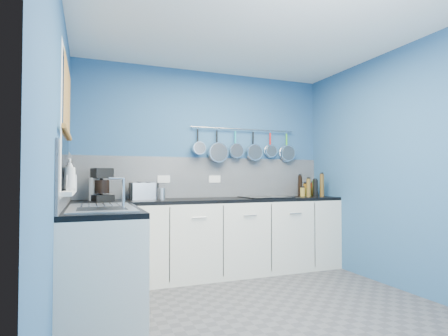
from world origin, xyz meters
TOP-DOWN VIEW (x-y plane):
  - floor at (0.00, 0.00)m, footprint 3.20×3.00m
  - ceiling at (0.00, 0.00)m, footprint 3.20×3.00m
  - wall_back at (0.00, 1.51)m, footprint 3.20×0.02m
  - wall_front at (0.00, -1.51)m, footprint 3.20×0.02m
  - wall_left at (-1.61, 0.00)m, footprint 0.02×3.00m
  - wall_right at (1.61, 0.00)m, footprint 0.02×3.00m
  - backsplash_back at (0.00, 1.49)m, footprint 3.20×0.02m
  - backsplash_left at (-1.59, 0.60)m, footprint 0.02×1.80m
  - cabinet_run_back at (0.00, 1.20)m, footprint 3.20×0.60m
  - worktop_back at (0.00, 1.20)m, footprint 3.20×0.60m
  - cabinet_run_left at (-1.30, 0.30)m, footprint 0.60×1.20m
  - worktop_left at (-1.30, 0.30)m, footprint 0.60×1.20m
  - window_frame at (-1.58, 0.30)m, footprint 0.01×1.00m
  - window_glass at (-1.57, 0.30)m, footprint 0.01×0.90m
  - bamboo_blind at (-1.56, 0.30)m, footprint 0.01×0.90m
  - window_sill at (-1.55, 0.30)m, footprint 0.10×0.98m
  - sink_unit at (-1.30, 0.30)m, footprint 0.50×0.95m
  - mixer_tap at (-1.14, 0.12)m, footprint 0.12×0.08m
  - socket_left at (-0.55, 1.48)m, footprint 0.15×0.01m
  - socket_right at (0.10, 1.48)m, footprint 0.15×0.01m
  - pot_rail at (0.50, 1.45)m, footprint 1.45×0.02m
  - soap_bottle_a at (-1.53, 0.09)m, footprint 0.10×0.10m
  - soap_bottle_b at (-1.53, 0.10)m, footprint 0.10×0.10m
  - paper_towel at (-1.34, 1.28)m, footprint 0.11×0.11m
  - coffee_maker at (-1.26, 1.22)m, footprint 0.26×0.27m
  - toaster at (-0.81, 1.33)m, footprint 0.32×0.21m
  - canister at (-0.62, 1.24)m, footprint 0.09×0.09m
  - hob at (0.65, 1.15)m, footprint 0.56×0.49m
  - pan_0 at (-0.13, 1.44)m, footprint 0.16×0.12m
  - pan_1 at (0.12, 1.44)m, footprint 0.25×0.10m
  - pan_2 at (0.37, 1.44)m, footprint 0.19×0.08m
  - pan_3 at (0.63, 1.44)m, footprint 0.22×0.09m
  - pan_4 at (0.88, 1.44)m, footprint 0.17×0.06m
  - pan_5 at (1.14, 1.44)m, footprint 0.22×0.07m
  - condiment_0 at (1.47, 1.30)m, footprint 0.07×0.07m
  - condiment_1 at (1.35, 1.32)m, footprint 0.06×0.06m
  - condiment_2 at (1.26, 1.32)m, footprint 0.05×0.05m
  - condiment_3 at (1.44, 1.23)m, footprint 0.06×0.06m
  - condiment_4 at (1.34, 1.23)m, footprint 0.07×0.07m
  - condiment_5 at (1.25, 1.23)m, footprint 0.07×0.07m
  - condiment_6 at (1.46, 1.11)m, footprint 0.05×0.05m
  - condiment_7 at (1.37, 1.13)m, footprint 0.06×0.06m
  - condiment_8 at (1.26, 1.11)m, footprint 0.05×0.05m

SIDE VIEW (x-z plane):
  - floor at x=0.00m, z-range -0.02..0.00m
  - cabinet_run_back at x=0.00m, z-range 0.00..0.86m
  - cabinet_run_left at x=-1.30m, z-range 0.00..0.86m
  - worktop_back at x=0.00m, z-range 0.86..0.90m
  - worktop_left at x=-1.30m, z-range 0.86..0.90m
  - sink_unit at x=-1.30m, z-range 0.90..0.91m
  - hob at x=0.65m, z-range 0.90..0.91m
  - condiment_4 at x=1.34m, z-range 0.90..1.01m
  - condiment_5 at x=1.25m, z-range 0.90..1.01m
  - canister at x=-0.62m, z-range 0.90..1.03m
  - condiment_1 at x=1.35m, z-range 0.90..1.07m
  - condiment_0 at x=1.47m, z-range 0.90..1.08m
  - toaster at x=-0.81m, z-range 0.90..1.09m
  - condiment_7 at x=1.37m, z-range 0.90..1.11m
  - condiment_3 at x=1.44m, z-range 0.90..1.12m
  - condiment_8 at x=1.26m, z-range 0.90..1.13m
  - paper_towel at x=-1.34m, z-range 0.90..1.15m
  - mixer_tap at x=-1.14m, z-range 0.90..1.16m
  - window_sill at x=-1.55m, z-range 1.02..1.05m
  - condiment_2 at x=1.26m, z-range 0.90..1.17m
  - condiment_6 at x=1.46m, z-range 0.90..1.20m
  - coffee_maker at x=-1.26m, z-range 0.90..1.25m
  - socket_left at x=-0.55m, z-range 1.09..1.18m
  - socket_right at x=0.10m, z-range 1.09..1.18m
  - soap_bottle_b at x=-1.53m, z-range 1.05..1.22m
  - backsplash_back at x=0.00m, z-range 0.90..1.40m
  - backsplash_left at x=-1.59m, z-range 0.90..1.40m
  - soap_bottle_a at x=-1.53m, z-range 1.05..1.29m
  - wall_back at x=0.00m, z-range 0.00..2.50m
  - wall_front at x=0.00m, z-range 0.00..2.50m
  - wall_left at x=-1.61m, z-range 0.00..2.50m
  - wall_right at x=1.61m, z-range 0.00..2.50m
  - window_glass at x=-1.57m, z-range 1.05..2.05m
  - window_frame at x=-1.58m, z-range 1.00..2.10m
  - pan_1 at x=0.12m, z-range 1.34..1.78m
  - pan_3 at x=0.63m, z-range 1.37..1.78m
  - pan_5 at x=1.14m, z-range 1.37..1.78m
  - pan_2 at x=0.37m, z-range 1.40..1.78m
  - pan_4 at x=0.88m, z-range 1.42..1.78m
  - pan_0 at x=-0.13m, z-range 1.43..1.78m
  - bamboo_blind at x=-1.56m, z-range 1.50..2.05m
  - pot_rail at x=0.50m, z-range 1.77..1.79m
  - ceiling at x=0.00m, z-range 2.50..2.52m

